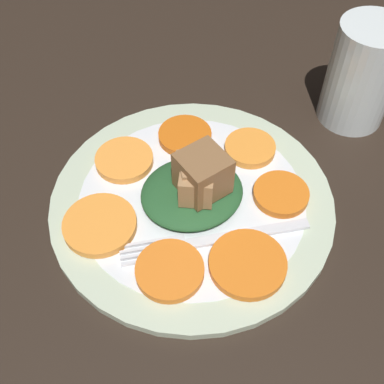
# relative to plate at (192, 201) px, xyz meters

# --- Properties ---
(table_slab) EXTENTS (1.20, 1.20, 0.02)m
(table_slab) POSITION_rel_plate_xyz_m (0.00, 0.00, -0.02)
(table_slab) COLOR black
(table_slab) RESTS_ON ground
(plate) EXTENTS (0.30, 0.30, 0.01)m
(plate) POSITION_rel_plate_xyz_m (0.00, 0.00, 0.00)
(plate) COLOR beige
(plate) RESTS_ON table_slab
(carrot_slice_0) EXTENTS (0.08, 0.08, 0.01)m
(carrot_slice_0) POSITION_rel_plate_xyz_m (-0.10, 0.00, 0.01)
(carrot_slice_0) COLOR orange
(carrot_slice_0) RESTS_ON plate
(carrot_slice_1) EXTENTS (0.07, 0.07, 0.01)m
(carrot_slice_1) POSITION_rel_plate_xyz_m (-0.05, -0.08, 0.01)
(carrot_slice_1) COLOR orange
(carrot_slice_1) RESTS_ON plate
(carrot_slice_2) EXTENTS (0.08, 0.08, 0.01)m
(carrot_slice_2) POSITION_rel_plate_xyz_m (0.02, -0.10, 0.01)
(carrot_slice_2) COLOR orange
(carrot_slice_2) RESTS_ON plate
(carrot_slice_3) EXTENTS (0.06, 0.06, 0.01)m
(carrot_slice_3) POSITION_rel_plate_xyz_m (0.09, -0.03, 0.01)
(carrot_slice_3) COLOR orange
(carrot_slice_3) RESTS_ON plate
(carrot_slice_4) EXTENTS (0.06, 0.06, 0.01)m
(carrot_slice_4) POSITION_rel_plate_xyz_m (0.09, 0.04, 0.01)
(carrot_slice_4) COLOR orange
(carrot_slice_4) RESTS_ON plate
(carrot_slice_5) EXTENTS (0.06, 0.06, 0.01)m
(carrot_slice_5) POSITION_rel_plate_xyz_m (0.03, 0.09, 0.01)
(carrot_slice_5) COLOR #D76115
(carrot_slice_5) RESTS_ON plate
(carrot_slice_6) EXTENTS (0.07, 0.07, 0.01)m
(carrot_slice_6) POSITION_rel_plate_xyz_m (-0.05, 0.08, 0.01)
(carrot_slice_6) COLOR #F99539
(carrot_slice_6) RESTS_ON plate
(center_pile) EXTENTS (0.11, 0.10, 0.06)m
(center_pile) POSITION_rel_plate_xyz_m (0.00, -0.00, 0.03)
(center_pile) COLOR #235128
(center_pile) RESTS_ON plate
(fork) EXTENTS (0.19, 0.05, 0.00)m
(fork) POSITION_rel_plate_xyz_m (-0.00, -0.06, 0.01)
(fork) COLOR silver
(fork) RESTS_ON plate
(water_glass) EXTENTS (0.08, 0.08, 0.13)m
(water_glass) POSITION_rel_plate_xyz_m (0.24, 0.06, 0.06)
(water_glass) COLOR silver
(water_glass) RESTS_ON table_slab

